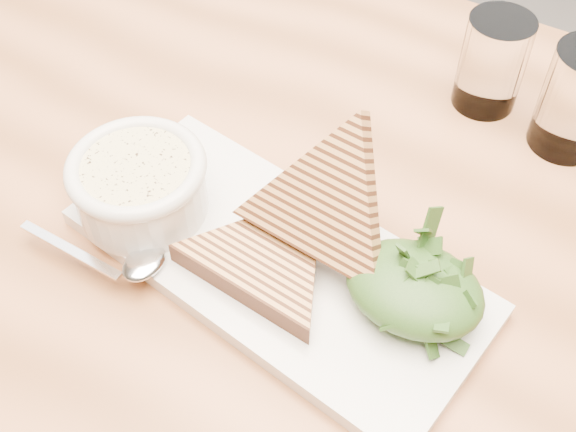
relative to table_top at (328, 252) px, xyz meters
The scene contains 14 objects.
floor 0.74m from the table_top, 85.06° to the left, with size 6.00×6.00×0.00m, color slate.
table_top is the anchor object (origin of this frame).
table_leg_bl 0.78m from the table_top, 147.46° to the left, with size 0.06×0.06×0.69m, color #B57145.
platter 0.06m from the table_top, 117.29° to the right, with size 0.37×0.17×0.02m, color silver.
soup_bowl 0.18m from the table_top, 159.20° to the right, with size 0.12×0.12×0.05m, color silver.
soup 0.19m from the table_top, 159.20° to the right, with size 0.10×0.10×0.01m, color beige.
bowl_rim 0.19m from the table_top, 159.20° to the right, with size 0.12×0.12×0.01m, color silver.
sandwich_flat 0.09m from the table_top, 112.99° to the right, with size 0.17×0.17×0.02m, color tan, non-canonical shape.
sandwich_lean 0.09m from the table_top, 81.60° to the right, with size 0.17×0.17×0.09m, color tan, non-canonical shape.
salad_base 0.12m from the table_top, 22.54° to the right, with size 0.11×0.09×0.04m, color black.
arugula_pile 0.12m from the table_top, 22.54° to the right, with size 0.11×0.10×0.05m, color #48712C, non-canonical shape.
spoon_bowl 0.17m from the table_top, 136.15° to the right, with size 0.03×0.04×0.01m, color silver.
spoon_handle 0.23m from the table_top, 144.03° to the right, with size 0.11×0.01×0.00m, color silver.
glass_near 0.27m from the table_top, 76.82° to the left, with size 0.07×0.07×0.10m, color white.
Camera 1 is at (0.14, -0.61, 1.25)m, focal length 45.00 mm.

